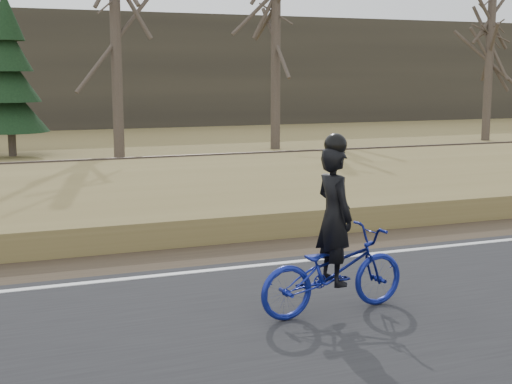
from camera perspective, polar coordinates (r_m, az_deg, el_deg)
name	(u,v)px	position (r m, az deg, el deg)	size (l,w,h in m)	color
ground	(365,262)	(10.98, 8.72, -5.59)	(120.00, 120.00, 0.00)	olive
road	(470,311)	(8.98, 16.73, -9.10)	(120.00, 6.00, 0.06)	black
edge_line	(359,255)	(11.13, 8.22, -5.02)	(120.00, 0.12, 0.01)	silver
shoulder	(329,244)	(12.00, 5.88, -4.14)	(120.00, 1.60, 0.04)	#473A2B
embankment	(263,202)	(14.63, 0.59, -0.82)	(120.00, 5.00, 0.44)	olive
ballast	(208,177)	(18.17, -3.82, 1.18)	(120.00, 3.00, 0.45)	slate
railroad	(208,165)	(18.13, -3.83, 2.13)	(120.00, 2.40, 0.29)	black
treeline_backdrop	(85,71)	(39.55, -13.49, 9.42)	(120.00, 4.00, 6.00)	#383328
cyclist	(333,257)	(8.35, 6.22, -5.22)	(1.95, 0.83, 2.10)	navy
bare_tree_near_left	(116,38)	(24.28, -11.16, 11.99)	(0.36, 0.36, 7.97)	brown
bare_tree_center	(276,41)	(27.15, 1.59, 11.98)	(0.36, 0.36, 8.07)	brown
bare_tree_right	(490,55)	(32.23, 18.19, 10.39)	(0.36, 0.36, 7.25)	brown
conifer	(9,79)	(26.11, -19.19, 8.52)	(2.60, 2.60, 5.59)	brown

